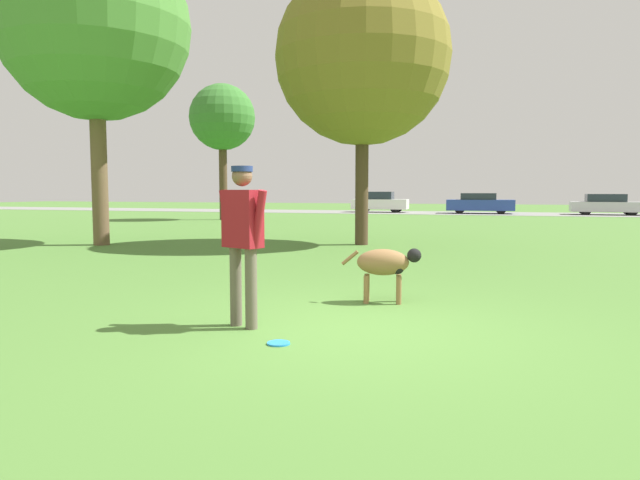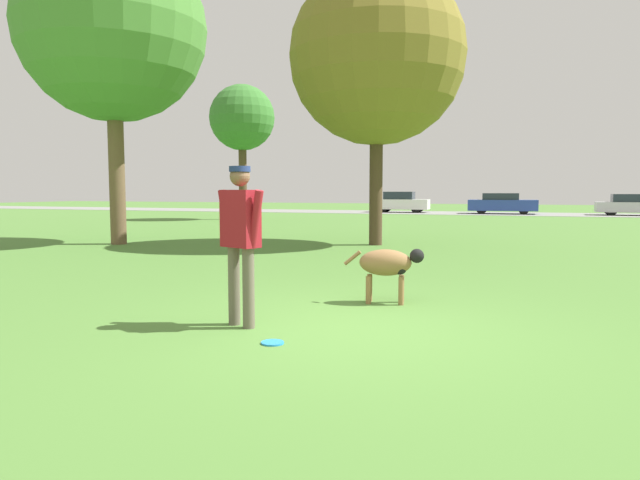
{
  "view_description": "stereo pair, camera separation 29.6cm",
  "coord_description": "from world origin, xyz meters",
  "px_view_note": "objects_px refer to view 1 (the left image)",
  "views": [
    {
      "loc": [
        1.48,
        -5.87,
        1.49
      ],
      "look_at": [
        -0.56,
        0.65,
        0.9
      ],
      "focal_mm": 32.0,
      "sensor_mm": 36.0,
      "label": 1
    },
    {
      "loc": [
        1.76,
        -5.78,
        1.49
      ],
      "look_at": [
        -0.56,
        0.65,
        0.9
      ],
      "focal_mm": 32.0,
      "sensor_mm": 36.0,
      "label": 2
    }
  ],
  "objects_px": {
    "parked_car_white": "(380,202)",
    "parked_car_blue": "(480,203)",
    "tree_mid_center": "(363,57)",
    "person": "(243,231)",
    "dog": "(386,264)",
    "tree_far_left": "(222,118)",
    "frisbee": "(278,343)",
    "parked_car_silver": "(607,205)",
    "tree_near_left": "(94,26)"
  },
  "relations": [
    {
      "from": "person",
      "to": "parked_car_white",
      "type": "xyz_separation_m",
      "value": [
        -5.2,
        33.35,
        -0.36
      ]
    },
    {
      "from": "person",
      "to": "tree_mid_center",
      "type": "distance_m",
      "value": 10.58
    },
    {
      "from": "tree_mid_center",
      "to": "tree_far_left",
      "type": "bearing_deg",
      "value": 131.46
    },
    {
      "from": "tree_mid_center",
      "to": "tree_far_left",
      "type": "relative_size",
      "value": 1.08
    },
    {
      "from": "frisbee",
      "to": "tree_mid_center",
      "type": "distance_m",
      "value": 11.57
    },
    {
      "from": "person",
      "to": "tree_far_left",
      "type": "distance_m",
      "value": 24.0
    },
    {
      "from": "parked_car_white",
      "to": "parked_car_blue",
      "type": "bearing_deg",
      "value": -4.8
    },
    {
      "from": "frisbee",
      "to": "tree_near_left",
      "type": "relative_size",
      "value": 0.03
    },
    {
      "from": "parked_car_white",
      "to": "tree_near_left",
      "type": "bearing_deg",
      "value": -97.69
    },
    {
      "from": "frisbee",
      "to": "tree_mid_center",
      "type": "relative_size",
      "value": 0.03
    },
    {
      "from": "person",
      "to": "tree_mid_center",
      "type": "height_order",
      "value": "tree_mid_center"
    },
    {
      "from": "frisbee",
      "to": "person",
      "type": "bearing_deg",
      "value": 138.96
    },
    {
      "from": "person",
      "to": "dog",
      "type": "distance_m",
      "value": 2.26
    },
    {
      "from": "dog",
      "to": "parked_car_white",
      "type": "relative_size",
      "value": 0.28
    },
    {
      "from": "dog",
      "to": "tree_mid_center",
      "type": "bearing_deg",
      "value": 95.57
    },
    {
      "from": "tree_mid_center",
      "to": "parked_car_white",
      "type": "xyz_separation_m",
      "value": [
        -4.24,
        23.61,
        -4.38
      ]
    },
    {
      "from": "dog",
      "to": "parked_car_white",
      "type": "bearing_deg",
      "value": 91.66
    },
    {
      "from": "parked_car_silver",
      "to": "frisbee",
      "type": "bearing_deg",
      "value": -102.68
    },
    {
      "from": "parked_car_white",
      "to": "person",
      "type": "bearing_deg",
      "value": -83.09
    },
    {
      "from": "dog",
      "to": "tree_far_left",
      "type": "distance_m",
      "value": 23.15
    },
    {
      "from": "parked_car_silver",
      "to": "tree_far_left",
      "type": "bearing_deg",
      "value": -147.2
    },
    {
      "from": "frisbee",
      "to": "parked_car_blue",
      "type": "relative_size",
      "value": 0.05
    },
    {
      "from": "tree_far_left",
      "to": "parked_car_blue",
      "type": "bearing_deg",
      "value": 44.16
    },
    {
      "from": "tree_near_left",
      "to": "parked_car_silver",
      "type": "relative_size",
      "value": 1.98
    },
    {
      "from": "parked_car_blue",
      "to": "person",
      "type": "bearing_deg",
      "value": -94.09
    },
    {
      "from": "parked_car_silver",
      "to": "parked_car_blue",
      "type": "bearing_deg",
      "value": -177.39
    },
    {
      "from": "parked_car_blue",
      "to": "tree_mid_center",
      "type": "bearing_deg",
      "value": -97.52
    },
    {
      "from": "tree_mid_center",
      "to": "parked_car_silver",
      "type": "relative_size",
      "value": 1.75
    },
    {
      "from": "tree_mid_center",
      "to": "tree_far_left",
      "type": "xyz_separation_m",
      "value": [
        -9.93,
        11.25,
        0.1
      ]
    },
    {
      "from": "dog",
      "to": "tree_near_left",
      "type": "height_order",
      "value": "tree_near_left"
    },
    {
      "from": "person",
      "to": "tree_mid_center",
      "type": "xyz_separation_m",
      "value": [
        -0.96,
        9.74,
        4.03
      ]
    },
    {
      "from": "dog",
      "to": "parked_car_silver",
      "type": "bearing_deg",
      "value": 66.15
    },
    {
      "from": "person",
      "to": "tree_far_left",
      "type": "relative_size",
      "value": 0.25
    },
    {
      "from": "tree_far_left",
      "to": "tree_mid_center",
      "type": "bearing_deg",
      "value": -48.54
    },
    {
      "from": "dog",
      "to": "parked_car_blue",
      "type": "distance_m",
      "value": 31.2
    },
    {
      "from": "person",
      "to": "parked_car_white",
      "type": "height_order",
      "value": "person"
    },
    {
      "from": "frisbee",
      "to": "parked_car_blue",
      "type": "bearing_deg",
      "value": 88.51
    },
    {
      "from": "tree_far_left",
      "to": "parked_car_blue",
      "type": "distance_m",
      "value": 17.85
    },
    {
      "from": "dog",
      "to": "parked_car_blue",
      "type": "bearing_deg",
      "value": 79.64
    },
    {
      "from": "frisbee",
      "to": "parked_car_blue",
      "type": "xyz_separation_m",
      "value": [
        0.88,
        33.56,
        0.66
      ]
    },
    {
      "from": "frisbee",
      "to": "parked_car_blue",
      "type": "height_order",
      "value": "parked_car_blue"
    },
    {
      "from": "dog",
      "to": "tree_mid_center",
      "type": "relative_size",
      "value": 0.14
    },
    {
      "from": "parked_car_white",
      "to": "parked_car_silver",
      "type": "xyz_separation_m",
      "value": [
        14.24,
        -0.16,
        -0.07
      ]
    },
    {
      "from": "parked_car_white",
      "to": "parked_car_blue",
      "type": "height_order",
      "value": "parked_car_white"
    },
    {
      "from": "tree_far_left",
      "to": "parked_car_blue",
      "type": "xyz_separation_m",
      "value": [
        12.39,
        12.03,
        -4.51
      ]
    },
    {
      "from": "tree_mid_center",
      "to": "person",
      "type": "bearing_deg",
      "value": -84.36
    },
    {
      "from": "tree_far_left",
      "to": "parked_car_blue",
      "type": "relative_size",
      "value": 1.61
    },
    {
      "from": "person",
      "to": "tree_far_left",
      "type": "height_order",
      "value": "tree_far_left"
    },
    {
      "from": "tree_mid_center",
      "to": "parked_car_white",
      "type": "relative_size",
      "value": 1.93
    },
    {
      "from": "person",
      "to": "dog",
      "type": "xyz_separation_m",
      "value": [
        1.23,
        1.82,
        -0.53
      ]
    }
  ]
}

